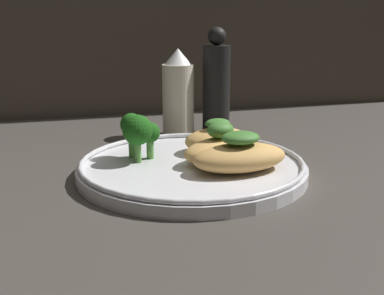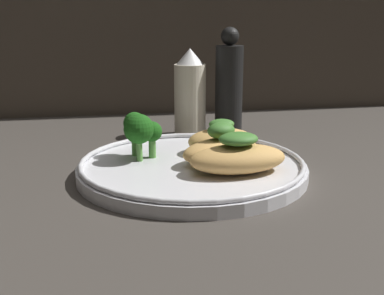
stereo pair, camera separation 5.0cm
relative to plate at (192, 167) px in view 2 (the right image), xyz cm
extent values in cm
cube|color=#3D3833|center=(0.00, 0.00, -1.49)|extent=(180.00, 180.00, 1.00)
cylinder|color=silver|center=(0.00, 0.00, -0.29)|extent=(27.15, 27.15, 1.40)
torus|color=silver|center=(0.00, 0.00, 0.71)|extent=(26.55, 26.55, 0.60)
ellipsoid|color=tan|center=(4.48, -4.03, 1.97)|extent=(11.60, 6.99, 3.13)
ellipsoid|color=#3D752D|center=(4.48, -4.03, 4.27)|extent=(4.75, 3.93, 1.45)
ellipsoid|color=tan|center=(3.49, -0.37, 1.88)|extent=(11.51, 8.83, 2.95)
ellipsoid|color=#3D752D|center=(3.49, -0.37, 4.32)|extent=(4.31, 3.96, 1.92)
ellipsoid|color=tan|center=(4.56, 4.24, 1.95)|extent=(9.37, 6.93, 3.09)
ellipsoid|color=#3D752D|center=(4.56, 4.24, 4.13)|extent=(3.60, 3.03, 1.27)
cylinder|color=#569942|center=(-4.37, 3.46, 1.62)|extent=(0.89, 0.89, 2.42)
sphere|color=#195114|center=(-4.37, 3.46, 3.71)|extent=(2.51, 2.51, 2.51)
cylinder|color=#569942|center=(-6.39, 4.77, 1.99)|extent=(0.88, 0.88, 3.17)
sphere|color=#195114|center=(-6.39, 4.77, 4.55)|extent=(2.77, 2.77, 2.77)
cylinder|color=#569942|center=(-6.03, 2.25, 1.76)|extent=(0.73, 0.73, 2.71)
sphere|color=#195114|center=(-6.03, 2.25, 4.39)|extent=(3.62, 3.62, 3.62)
cylinder|color=beige|center=(3.16, 19.71, 4.59)|extent=(4.93, 4.93, 11.17)
cone|color=white|center=(3.16, 19.71, 11.40)|extent=(4.19, 4.19, 2.46)
cylinder|color=black|center=(9.40, 19.71, 5.97)|extent=(4.34, 4.34, 13.93)
sphere|color=black|center=(9.40, 19.71, 14.35)|extent=(2.82, 2.82, 2.82)
camera|label=1|loc=(-14.40, -52.58, 17.37)|focal=45.00mm
camera|label=2|loc=(-9.49, -53.68, 17.37)|focal=45.00mm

